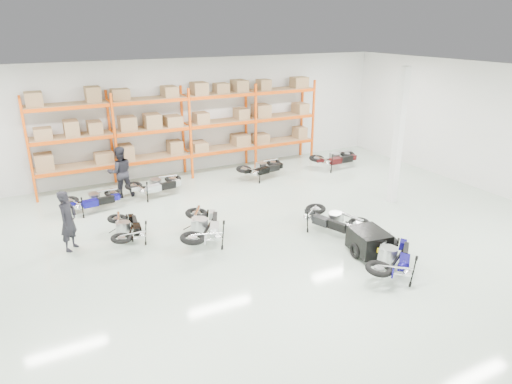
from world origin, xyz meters
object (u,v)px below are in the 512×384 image
moto_touring_right (332,215)px  moto_back_a (93,196)px  moto_black_far_left (126,224)px  person_back (120,172)px  person_left (68,221)px  moto_silver_left (203,221)px  moto_back_c (262,165)px  moto_blue_centre (393,251)px  moto_back_d (335,155)px  trailer (369,242)px  moto_back_b (156,181)px

moto_touring_right → moto_back_a: bearing=121.2°
moto_black_far_left → person_back: person_back is taller
moto_touring_right → moto_back_a: moto_touring_right is taller
moto_back_a → moto_touring_right: bearing=-135.6°
moto_black_far_left → person_left: (-1.46, 0.18, 0.33)m
moto_silver_left → moto_back_c: 5.83m
moto_blue_centre → moto_touring_right: moto_blue_centre is taller
moto_back_d → person_back: size_ratio=1.04×
moto_touring_right → moto_back_c: 5.39m
person_left → moto_back_a: bearing=16.6°
trailer → moto_back_b: bearing=126.2°
moto_black_far_left → trailer: size_ratio=0.95×
moto_silver_left → moto_back_d: size_ratio=1.06×
moto_back_c → person_left: bearing=101.8°
moto_black_far_left → person_left: size_ratio=0.99×
moto_black_far_left → moto_silver_left: bearing=158.5°
moto_black_far_left → moto_touring_right: bearing=164.6°
moto_black_far_left → person_back: (0.62, 3.63, 0.39)m
moto_back_b → trailer: bearing=-156.8°
person_left → person_back: 4.03m
moto_silver_left → moto_back_b: 4.14m
person_left → moto_back_b: bearing=-9.1°
moto_blue_centre → moto_touring_right: size_ratio=1.03×
trailer → moto_back_d: moto_back_d is taller
moto_black_far_left → moto_back_c: size_ratio=0.93×
trailer → moto_back_a: 8.76m
moto_silver_left → moto_back_a: moto_silver_left is taller
moto_silver_left → moto_back_c: (4.07, 4.17, -0.06)m
moto_silver_left → moto_back_d: (7.39, 3.90, -0.03)m
trailer → person_back: (-4.77, 7.43, 0.48)m
trailer → person_back: 8.84m
moto_silver_left → person_back: 4.82m
moto_silver_left → trailer: size_ratio=1.14×
moto_back_a → moto_back_c: bearing=-91.7°
moto_blue_centre → moto_back_a: 9.43m
moto_silver_left → moto_back_d: bearing=-128.3°
moto_touring_right → trailer: 1.60m
trailer → person_left: (-6.85, 3.98, 0.42)m
moto_back_a → person_back: person_back is taller
moto_back_a → moto_back_d: 9.76m
person_left → moto_back_c: bearing=-30.2°
moto_black_far_left → moto_touring_right: 5.83m
moto_back_a → person_back: 1.48m
moto_back_c → person_back: person_back is taller
moto_back_a → moto_back_b: 2.21m
person_left → moto_touring_right: bearing=-71.3°
moto_back_d → moto_blue_centre: bearing=154.5°
moto_touring_right → person_left: bearing=142.0°
moto_black_far_left → trailer: 6.60m
moto_silver_left → trailer: bearing=165.4°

